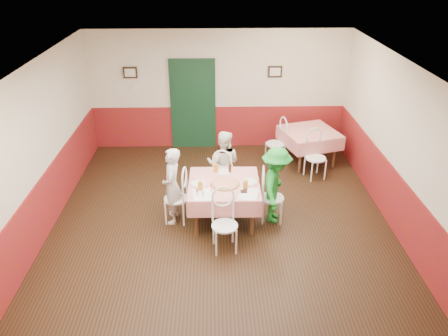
{
  "coord_description": "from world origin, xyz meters",
  "views": [
    {
      "loc": [
        -0.11,
        -6.39,
        4.44
      ],
      "look_at": [
        0.05,
        0.21,
        1.05
      ],
      "focal_mm": 35.0,
      "sensor_mm": 36.0,
      "label": 1
    }
  ],
  "objects_px": {
    "second_table": "(308,147)",
    "chair_far": "(223,176)",
    "main_table": "(224,202)",
    "chair_second_a": "(275,144)",
    "glass_b": "(245,185)",
    "glass_c": "(216,168)",
    "diner_left": "(172,186)",
    "chair_left": "(176,199)",
    "glass_a": "(200,186)",
    "chair_near": "(225,226)",
    "beer_bottle": "(230,168)",
    "wallet": "(244,191)",
    "diner_far": "(223,164)",
    "chair_right": "(272,198)",
    "pizza": "(225,184)",
    "chair_second_b": "(316,158)",
    "diner_right": "(276,185)"
  },
  "relations": [
    {
      "from": "second_table",
      "to": "chair_far",
      "type": "bearing_deg",
      "value": -143.01
    },
    {
      "from": "main_table",
      "to": "second_table",
      "type": "xyz_separation_m",
      "value": [
        1.96,
        2.32,
        0.0
      ]
    },
    {
      "from": "chair_second_a",
      "to": "glass_b",
      "type": "distance_m",
      "value": 2.71
    },
    {
      "from": "glass_c",
      "to": "main_table",
      "type": "bearing_deg",
      "value": -71.55
    },
    {
      "from": "main_table",
      "to": "chair_far",
      "type": "distance_m",
      "value": 0.85
    },
    {
      "from": "second_table",
      "to": "diner_left",
      "type": "bearing_deg",
      "value": -141.1
    },
    {
      "from": "chair_left",
      "to": "glass_a",
      "type": "relative_size",
      "value": 6.07
    },
    {
      "from": "chair_near",
      "to": "diner_left",
      "type": "xyz_separation_m",
      "value": [
        -0.89,
        0.86,
        0.25
      ]
    },
    {
      "from": "glass_b",
      "to": "glass_c",
      "type": "distance_m",
      "value": 0.8
    },
    {
      "from": "chair_second_a",
      "to": "beer_bottle",
      "type": "relative_size",
      "value": 4.64
    },
    {
      "from": "chair_near",
      "to": "glass_b",
      "type": "bearing_deg",
      "value": 52.27
    },
    {
      "from": "glass_c",
      "to": "wallet",
      "type": "xyz_separation_m",
      "value": [
        0.46,
        -0.73,
        -0.07
      ]
    },
    {
      "from": "second_table",
      "to": "diner_far",
      "type": "relative_size",
      "value": 0.83
    },
    {
      "from": "chair_right",
      "to": "glass_b",
      "type": "relative_size",
      "value": 5.84
    },
    {
      "from": "second_table",
      "to": "chair_right",
      "type": "bearing_deg",
      "value": -115.54
    },
    {
      "from": "chair_far",
      "to": "glass_c",
      "type": "bearing_deg",
      "value": 80.27
    },
    {
      "from": "chair_second_a",
      "to": "pizza",
      "type": "bearing_deg",
      "value": -43.6
    },
    {
      "from": "second_table",
      "to": "wallet",
      "type": "xyz_separation_m",
      "value": [
        -1.64,
        -2.64,
        0.4
      ]
    },
    {
      "from": "chair_second_b",
      "to": "beer_bottle",
      "type": "bearing_deg",
      "value": -164.28
    },
    {
      "from": "glass_c",
      "to": "beer_bottle",
      "type": "distance_m",
      "value": 0.25
    },
    {
      "from": "chair_second_a",
      "to": "chair_second_b",
      "type": "bearing_deg",
      "value": 28.15
    },
    {
      "from": "chair_right",
      "to": "diner_right",
      "type": "distance_m",
      "value": 0.26
    },
    {
      "from": "main_table",
      "to": "glass_a",
      "type": "xyz_separation_m",
      "value": [
        -0.4,
        -0.23,
        0.46
      ]
    },
    {
      "from": "main_table",
      "to": "chair_second_b",
      "type": "relative_size",
      "value": 1.36
    },
    {
      "from": "chair_far",
      "to": "chair_second_a",
      "type": "xyz_separation_m",
      "value": [
        1.2,
        1.47,
        0.0
      ]
    },
    {
      "from": "chair_near",
      "to": "wallet",
      "type": "xyz_separation_m",
      "value": [
        0.33,
        0.53,
        0.32
      ]
    },
    {
      "from": "second_table",
      "to": "chair_second_b",
      "type": "distance_m",
      "value": 0.75
    },
    {
      "from": "glass_c",
      "to": "chair_far",
      "type": "bearing_deg",
      "value": 71.54
    },
    {
      "from": "chair_near",
      "to": "wallet",
      "type": "relative_size",
      "value": 8.18
    },
    {
      "from": "chair_near",
      "to": "beer_bottle",
      "type": "xyz_separation_m",
      "value": [
        0.13,
        1.24,
        0.41
      ]
    },
    {
      "from": "chair_near",
      "to": "chair_second_a",
      "type": "relative_size",
      "value": 1.0
    },
    {
      "from": "glass_b",
      "to": "diner_far",
      "type": "relative_size",
      "value": 0.11
    },
    {
      "from": "chair_far",
      "to": "glass_a",
      "type": "height_order",
      "value": "glass_a"
    },
    {
      "from": "glass_a",
      "to": "wallet",
      "type": "height_order",
      "value": "glass_a"
    },
    {
      "from": "main_table",
      "to": "beer_bottle",
      "type": "xyz_separation_m",
      "value": [
        0.12,
        0.39,
        0.48
      ]
    },
    {
      "from": "chair_second_b",
      "to": "beer_bottle",
      "type": "distance_m",
      "value": 2.23
    },
    {
      "from": "chair_right",
      "to": "chair_far",
      "type": "height_order",
      "value": "same"
    },
    {
      "from": "pizza",
      "to": "diner_left",
      "type": "relative_size",
      "value": 0.34
    },
    {
      "from": "pizza",
      "to": "wallet",
      "type": "bearing_deg",
      "value": -40.68
    },
    {
      "from": "glass_c",
      "to": "beer_bottle",
      "type": "height_order",
      "value": "beer_bottle"
    },
    {
      "from": "pizza",
      "to": "diner_right",
      "type": "xyz_separation_m",
      "value": [
        0.88,
        0.05,
        -0.07
      ]
    },
    {
      "from": "diner_far",
      "to": "beer_bottle",
      "type": "bearing_deg",
      "value": 112.85
    },
    {
      "from": "second_table",
      "to": "glass_b",
      "type": "distance_m",
      "value": 3.05
    },
    {
      "from": "chair_left",
      "to": "wallet",
      "type": "bearing_deg",
      "value": 82.17
    },
    {
      "from": "main_table",
      "to": "chair_left",
      "type": "height_order",
      "value": "chair_left"
    },
    {
      "from": "wallet",
      "to": "glass_a",
      "type": "bearing_deg",
      "value": 173.69
    },
    {
      "from": "wallet",
      "to": "diner_far",
      "type": "bearing_deg",
      "value": 105.0
    },
    {
      "from": "glass_a",
      "to": "glass_c",
      "type": "relative_size",
      "value": 0.97
    },
    {
      "from": "diner_right",
      "to": "chair_far",
      "type": "bearing_deg",
      "value": 59.42
    },
    {
      "from": "chair_second_b",
      "to": "second_table",
      "type": "bearing_deg",
      "value": 73.15
    }
  ]
}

